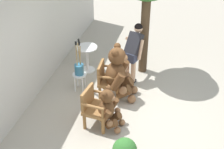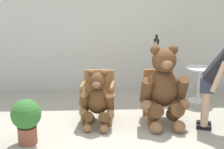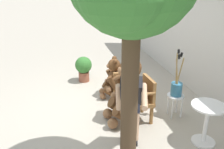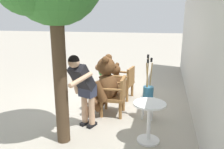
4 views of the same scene
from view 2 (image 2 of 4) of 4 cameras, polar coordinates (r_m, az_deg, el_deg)
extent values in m
plane|color=#A8A091|center=(5.00, 3.81, -10.93)|extent=(60.00, 60.00, 0.00)
cube|color=beige|center=(6.94, 1.75, 8.42)|extent=(10.00, 0.16, 2.80)
cube|color=olive|center=(5.36, -2.61, -4.45)|extent=(0.63, 0.59, 0.07)
cylinder|color=olive|center=(5.28, -5.39, -7.37)|extent=(0.07, 0.07, 0.37)
cylinder|color=olive|center=(5.22, -0.36, -7.57)|extent=(0.07, 0.07, 0.37)
cylinder|color=olive|center=(5.66, -4.62, -5.78)|extent=(0.07, 0.07, 0.37)
cylinder|color=olive|center=(5.60, 0.04, -5.94)|extent=(0.07, 0.07, 0.37)
cube|color=olive|center=(5.50, -2.32, -1.26)|extent=(0.52, 0.13, 0.42)
cylinder|color=olive|center=(5.32, -5.32, -1.76)|extent=(0.12, 0.48, 0.06)
cylinder|color=olive|center=(5.15, -5.70, -3.60)|extent=(0.05, 0.05, 0.22)
cylinder|color=olive|center=(5.25, 0.06, -1.91)|extent=(0.12, 0.48, 0.06)
cylinder|color=olive|center=(5.09, -0.15, -3.77)|extent=(0.05, 0.05, 0.22)
cube|color=olive|center=(5.47, 8.86, -4.22)|extent=(0.58, 0.55, 0.07)
cylinder|color=olive|center=(5.30, 6.89, -7.31)|extent=(0.07, 0.07, 0.37)
cylinder|color=olive|center=(5.41, 11.69, -7.03)|extent=(0.07, 0.07, 0.37)
cylinder|color=olive|center=(5.68, 6.00, -5.73)|extent=(0.07, 0.07, 0.37)
cylinder|color=olive|center=(5.79, 10.49, -5.51)|extent=(0.07, 0.07, 0.37)
cube|color=olive|center=(5.61, 8.39, -1.10)|extent=(0.52, 0.08, 0.42)
cylinder|color=olive|center=(5.33, 6.36, -1.74)|extent=(0.08, 0.48, 0.06)
cylinder|color=olive|center=(5.17, 6.80, -3.57)|extent=(0.05, 0.05, 0.22)
cylinder|color=olive|center=(5.46, 11.51, -1.57)|extent=(0.08, 0.48, 0.06)
cylinder|color=olive|center=(5.30, 12.10, -3.35)|extent=(0.05, 0.05, 0.22)
ellipsoid|color=brown|center=(5.29, 9.21, -2.52)|extent=(0.57, 0.49, 0.63)
sphere|color=brown|center=(5.14, 9.51, 2.57)|extent=(0.40, 0.40, 0.40)
ellipsoid|color=#8C603D|center=(4.98, 10.00, 1.81)|extent=(0.20, 0.16, 0.15)
sphere|color=black|center=(4.98, 10.00, 1.92)|extent=(0.06, 0.06, 0.06)
sphere|color=brown|center=(5.09, 7.89, 4.47)|extent=(0.16, 0.16, 0.16)
sphere|color=brown|center=(5.17, 11.15, 4.48)|extent=(0.16, 0.16, 0.16)
cylinder|color=brown|center=(5.13, 6.30, -2.98)|extent=(0.20, 0.36, 0.48)
sphere|color=#8C603D|center=(5.08, 6.35, -5.69)|extent=(0.19, 0.19, 0.19)
cylinder|color=brown|center=(5.28, 12.60, -2.74)|extent=(0.20, 0.36, 0.48)
sphere|color=#8C603D|center=(5.23, 13.05, -5.35)|extent=(0.19, 0.19, 0.19)
cylinder|color=brown|center=(5.15, 7.86, -7.00)|extent=(0.25, 0.40, 0.37)
sphere|color=#8C603D|center=(5.04, 8.10, -9.58)|extent=(0.20, 0.20, 0.20)
cylinder|color=brown|center=(5.24, 11.49, -6.79)|extent=(0.25, 0.40, 0.37)
sphere|color=#8C603D|center=(5.14, 12.18, -9.30)|extent=(0.20, 0.20, 0.20)
ellipsoid|color=brown|center=(5.18, -2.61, -4.81)|extent=(0.43, 0.38, 0.45)
sphere|color=brown|center=(5.05, -2.69, -1.21)|extent=(0.28, 0.28, 0.28)
ellipsoid|color=#8C603D|center=(4.94, -2.87, -1.83)|extent=(0.15, 0.12, 0.10)
sphere|color=black|center=(4.94, -2.87, -1.75)|extent=(0.04, 0.04, 0.04)
sphere|color=brown|center=(5.05, -3.88, 0.19)|extent=(0.11, 0.11, 0.11)
sphere|color=brown|center=(5.02, -1.48, 0.14)|extent=(0.11, 0.11, 0.11)
cylinder|color=brown|center=(5.14, -5.04, -5.01)|extent=(0.16, 0.26, 0.34)
sphere|color=#8C603D|center=(5.11, -5.29, -6.92)|extent=(0.13, 0.13, 0.13)
cylinder|color=brown|center=(5.09, -0.37, -5.17)|extent=(0.16, 0.26, 0.34)
sphere|color=#8C603D|center=(5.05, -0.35, -7.11)|extent=(0.13, 0.13, 0.13)
cylinder|color=brown|center=(5.13, -4.16, -7.93)|extent=(0.20, 0.30, 0.26)
sphere|color=#8C603D|center=(5.06, -4.51, -9.76)|extent=(0.14, 0.14, 0.14)
cylinder|color=brown|center=(5.10, -1.48, -8.04)|extent=(0.20, 0.30, 0.26)
sphere|color=#8C603D|center=(5.02, -1.51, -9.90)|extent=(0.14, 0.14, 0.14)
cube|color=black|center=(5.39, 16.43, -9.26)|extent=(0.26, 0.16, 0.06)
cylinder|color=tan|center=(5.23, 16.78, -4.84)|extent=(0.12, 0.12, 0.82)
cube|color=black|center=(5.55, 16.42, -8.52)|extent=(0.26, 0.16, 0.06)
cylinder|color=tan|center=(5.40, 16.76, -4.21)|extent=(0.12, 0.12, 0.82)
cube|color=#33384C|center=(5.23, 16.99, -1.62)|extent=(0.30, 0.35, 0.24)
cube|color=black|center=(5.16, 18.92, 1.39)|extent=(0.55, 0.45, 0.56)
cylinder|color=tan|center=(5.01, 18.91, -0.43)|extent=(0.24, 0.15, 0.50)
cylinder|color=silver|center=(6.20, 7.84, -1.51)|extent=(0.34, 0.34, 0.03)
cylinder|color=silver|center=(6.37, 8.48, -3.23)|extent=(0.04, 0.04, 0.43)
cylinder|color=silver|center=(6.34, 6.72, -3.27)|extent=(0.04, 0.04, 0.43)
cylinder|color=silver|center=(6.19, 8.83, -3.80)|extent=(0.04, 0.04, 0.43)
cylinder|color=silver|center=(6.15, 7.02, -3.84)|extent=(0.04, 0.04, 0.43)
cylinder|color=teal|center=(6.16, 7.89, -0.22)|extent=(0.22, 0.22, 0.26)
cylinder|color=#997A47|center=(6.05, 8.03, 2.81)|extent=(0.14, 0.04, 0.78)
cylinder|color=black|center=(5.97, 8.17, 6.86)|extent=(0.06, 0.05, 0.09)
cylinder|color=#997A47|center=(6.06, 8.28, 2.40)|extent=(0.09, 0.08, 0.69)
cylinder|color=black|center=(5.99, 8.41, 6.00)|extent=(0.05, 0.05, 0.09)
cylinder|color=#997A47|center=(6.12, 7.81, 2.63)|extent=(0.15, 0.07, 0.71)
cylinder|color=black|center=(6.05, 7.94, 6.30)|extent=(0.06, 0.05, 0.09)
cylinder|color=white|center=(6.46, 15.82, 1.11)|extent=(0.56, 0.56, 0.03)
cylinder|color=white|center=(6.55, 15.61, -1.95)|extent=(0.07, 0.07, 0.69)
cylinder|color=white|center=(6.65, 15.41, -4.68)|extent=(0.40, 0.40, 0.03)
cylinder|color=brown|center=(4.85, -15.18, -10.63)|extent=(0.28, 0.28, 0.26)
sphere|color=#33702D|center=(4.72, -15.45, -7.00)|extent=(0.44, 0.44, 0.44)
camera|label=1|loc=(6.47, -62.43, 28.66)|focal=50.00mm
camera|label=3|loc=(6.32, 54.00, 13.63)|focal=40.00mm
camera|label=4|loc=(8.31, 40.15, 10.92)|focal=35.00mm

